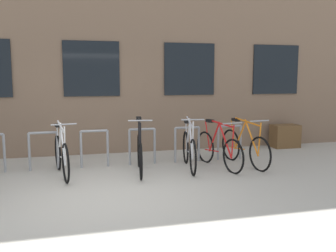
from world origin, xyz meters
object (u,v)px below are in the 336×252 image
at_px(bicycle_orange, 244,147).
at_px(planter_box, 285,136).
at_px(bicycle_black, 140,152).
at_px(bicycle_white, 61,155).
at_px(bicycle_silver, 189,150).
at_px(bicycle_red, 218,149).

relative_size(bicycle_orange, planter_box, 2.53).
bearing_deg(bicycle_black, planter_box, 20.69).
relative_size(bicycle_white, planter_box, 2.49).
bearing_deg(bicycle_silver, bicycle_red, -5.16).
relative_size(bicycle_white, bicycle_silver, 1.02).
xyz_separation_m(bicycle_black, bicycle_red, (1.64, -0.02, -0.01)).
bearing_deg(bicycle_red, bicycle_white, 177.41).
relative_size(bicycle_orange, bicycle_white, 1.02).
bearing_deg(bicycle_white, planter_box, 14.40).
relative_size(bicycle_silver, bicycle_red, 0.99).
bearing_deg(planter_box, bicycle_orange, -141.19).
bearing_deg(bicycle_white, bicycle_black, -4.78).
bearing_deg(bicycle_silver, bicycle_black, -177.86).
relative_size(bicycle_silver, planter_box, 2.44).
distance_m(bicycle_black, bicycle_orange, 2.25).
xyz_separation_m(bicycle_white, bicycle_red, (3.12, -0.14, -0.01)).
xyz_separation_m(bicycle_orange, bicycle_red, (-0.61, -0.05, -0.01)).
height_order(bicycle_silver, planter_box, bicycle_silver).
relative_size(bicycle_black, bicycle_red, 0.97).
xyz_separation_m(bicycle_orange, planter_box, (1.92, 1.54, -0.09)).
height_order(bicycle_black, planter_box, bicycle_black).
distance_m(bicycle_red, planter_box, 2.98).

